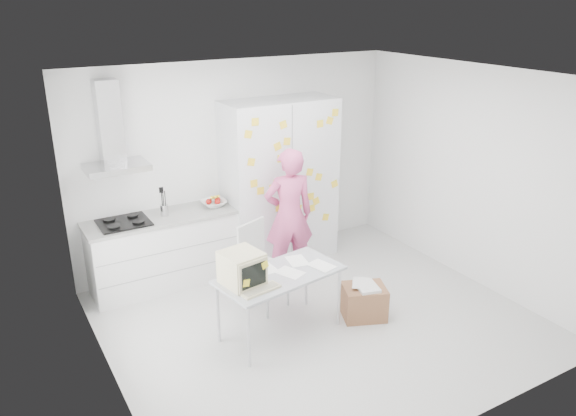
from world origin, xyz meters
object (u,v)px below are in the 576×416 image
desk (257,272)px  chair (260,260)px  person (289,215)px  cardboard_box (364,301)px

desk → chair: desk is taller
chair → person: bearing=11.8°
person → cardboard_box: bearing=113.9°
chair → cardboard_box: bearing=-65.1°
person → desk: (-1.01, -1.07, -0.06)m
person → desk: person is taller
person → desk: size_ratio=1.22×
person → desk: bearing=59.6°
desk → chair: bearing=51.5°
desk → cardboard_box: 1.41m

